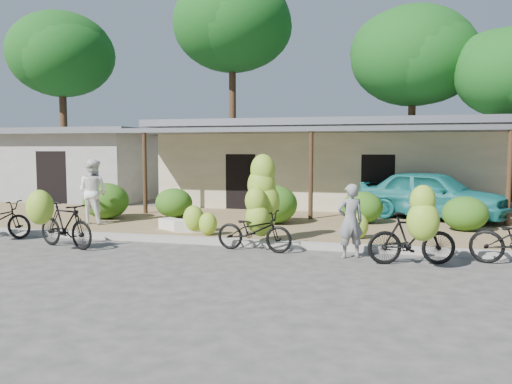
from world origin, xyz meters
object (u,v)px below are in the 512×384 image
at_px(tree_near_right, 508,71).
at_px(teal_van, 433,194).
at_px(tree_center_right, 409,55).
at_px(bike_center, 259,212).
at_px(bike_right, 415,232).
at_px(tree_back_left, 59,53).
at_px(tree_far_center, 229,23).
at_px(bystander, 93,192).
at_px(sack_near, 191,226).
at_px(sack_far, 172,224).
at_px(vendor, 350,221).
at_px(bike_left, 60,221).

relative_size(tree_near_right, teal_van, 1.67).
distance_m(tree_center_right, bike_center, 16.50).
bearing_deg(bike_right, tree_back_left, 39.61).
xyz_separation_m(tree_far_center, tree_near_right, (13.00, -1.50, -3.16)).
bearing_deg(tree_center_right, bike_center, -104.71).
relative_size(tree_near_right, bystander, 4.00).
bearing_deg(bystander, tree_far_center, -86.36).
relative_size(tree_back_left, sack_near, 10.68).
distance_m(tree_back_left, tree_near_right, 21.10).
bearing_deg(bike_right, bike_center, 60.38).
height_order(bike_right, sack_far, bike_right).
bearing_deg(bystander, tree_back_left, -46.05).
relative_size(bike_right, vendor, 1.15).
distance_m(bystander, teal_van, 10.24).
distance_m(tree_near_right, vendor, 15.34).
height_order(tree_center_right, vendor, tree_center_right).
xyz_separation_m(bystander, teal_van, (9.66, 3.42, -0.17)).
distance_m(tree_near_right, teal_van, 9.69).
relative_size(tree_back_left, tree_far_center, 0.81).
bearing_deg(bike_center, sack_near, 67.71).
bearing_deg(bike_left, tree_far_center, 19.80).
xyz_separation_m(tree_center_right, sack_far, (-6.66, -13.45, -6.61)).
height_order(tree_back_left, sack_near, tree_back_left).
bearing_deg(sack_near, tree_far_center, 102.74).
relative_size(bike_center, teal_van, 0.48).
bearing_deg(tree_far_center, bike_right, -61.14).
relative_size(sack_near, bystander, 0.45).
height_order(tree_back_left, teal_van, tree_back_left).
bearing_deg(bike_center, tree_near_right, -24.29).
bearing_deg(teal_van, sack_far, 142.38).
bearing_deg(vendor, teal_van, -134.90).
relative_size(bike_left, bike_center, 0.85).
distance_m(bike_left, vendor, 6.52).
relative_size(tree_far_center, sack_near, 13.11).
bearing_deg(sack_near, teal_van, 32.38).
bearing_deg(bike_right, bike_left, 77.59).
relative_size(tree_far_center, bystander, 5.96).
bearing_deg(sack_far, vendor, -21.30).
xyz_separation_m(tree_back_left, tree_far_center, (8.00, 3.00, 1.71)).
bearing_deg(bike_right, vendor, 55.29).
xyz_separation_m(tree_back_left, bike_right, (16.45, -12.33, -6.41)).
height_order(bike_right, sack_near, bike_right).
height_order(tree_near_right, sack_far, tree_near_right).
height_order(bike_left, vendor, vendor).
bearing_deg(teal_van, vendor, -176.99).
height_order(tree_back_left, bike_left, tree_back_left).
distance_m(bike_left, bike_center, 4.54).
relative_size(sack_near, teal_van, 0.19).
xyz_separation_m(sack_near, sack_far, (-0.63, 0.21, -0.01)).
xyz_separation_m(bike_left, vendor, (6.48, 0.64, 0.15)).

